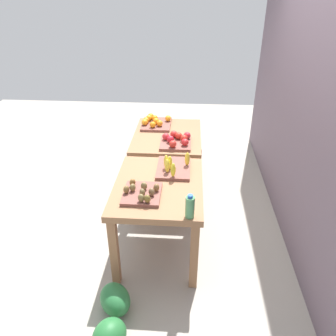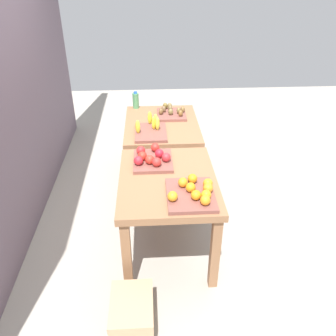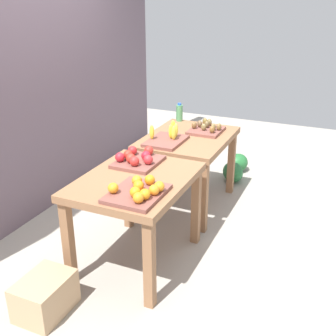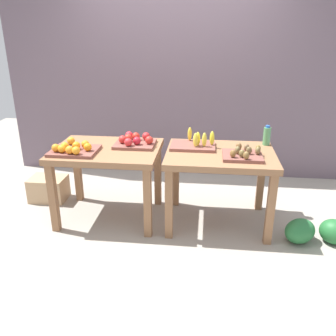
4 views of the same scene
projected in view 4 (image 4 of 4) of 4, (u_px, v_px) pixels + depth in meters
name	position (u px, v px, depth m)	size (l,w,h in m)	color
ground_plane	(163.00, 218.00, 3.77)	(8.00, 8.00, 0.00)	#9F978C
back_wall	(176.00, 59.00, 4.47)	(4.40, 0.12, 3.00)	#665662
display_table_left	(107.00, 159.00, 3.59)	(1.04, 0.80, 0.76)	#8D6140
display_table_right	(220.00, 163.00, 3.47)	(1.04, 0.80, 0.76)	#8D6140
orange_bin	(73.00, 149.00, 3.41)	(0.44, 0.38, 0.11)	brown
apple_bin	(135.00, 141.00, 3.62)	(0.40, 0.35, 0.11)	brown
banana_crate	(195.00, 144.00, 3.56)	(0.44, 0.32, 0.17)	brown
kiwi_bin	(243.00, 154.00, 3.29)	(0.36, 0.32, 0.10)	brown
water_bottle	(267.00, 136.00, 3.62)	(0.07, 0.07, 0.20)	#4C8C59
watermelon_pile	(316.00, 231.00, 3.32)	(0.68, 0.37, 0.23)	#246832
cardboard_produce_box	(49.00, 189.00, 4.14)	(0.40, 0.30, 0.27)	tan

